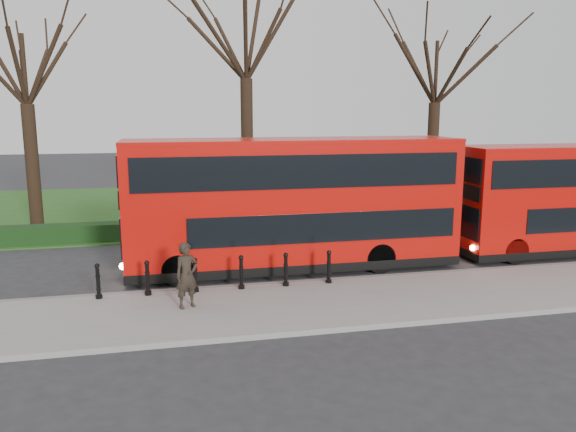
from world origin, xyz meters
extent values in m
plane|color=#28282B|center=(0.00, 0.00, 0.00)|extent=(120.00, 120.00, 0.00)
cube|color=gray|center=(0.00, -3.00, 0.07)|extent=(60.00, 4.00, 0.15)
cube|color=slate|center=(0.00, -1.00, 0.07)|extent=(60.00, 0.25, 0.16)
cube|color=#24501A|center=(0.00, 15.00, 0.03)|extent=(60.00, 18.00, 0.06)
cube|color=black|center=(0.00, 6.80, 0.40)|extent=(60.00, 0.90, 0.80)
cube|color=yellow|center=(0.00, -0.70, 0.01)|extent=(60.00, 0.10, 0.01)
cube|color=yellow|center=(0.00, -0.50, 0.01)|extent=(60.00, 0.10, 0.01)
cylinder|color=black|center=(-8.00, 10.00, 2.91)|extent=(0.60, 0.60, 5.81)
cylinder|color=black|center=(2.00, 10.00, 3.52)|extent=(0.60, 0.60, 7.05)
cylinder|color=black|center=(12.00, 10.00, 2.97)|extent=(0.60, 0.60, 5.94)
cylinder|color=black|center=(-4.07, -1.35, 0.65)|extent=(0.15, 0.15, 1.00)
cylinder|color=black|center=(-2.68, -1.35, 0.65)|extent=(0.15, 0.15, 1.00)
cylinder|color=black|center=(-1.29, -1.35, 0.65)|extent=(0.15, 0.15, 1.00)
cylinder|color=black|center=(0.10, -1.35, 0.65)|extent=(0.15, 0.15, 1.00)
cylinder|color=black|center=(1.49, -1.35, 0.65)|extent=(0.15, 0.15, 1.00)
cylinder|color=black|center=(2.89, -1.35, 0.65)|extent=(0.15, 0.15, 1.00)
cube|color=#B80C07|center=(2.28, 0.99, 2.47)|extent=(11.43, 2.60, 4.21)
cube|color=black|center=(2.28, 0.99, 0.31)|extent=(11.45, 2.62, 0.31)
cube|color=black|center=(3.11, -0.32, 1.71)|extent=(9.15, 0.04, 0.99)
cube|color=black|center=(2.28, -0.32, 3.59)|extent=(10.81, 0.04, 1.09)
cube|color=black|center=(-3.46, 0.99, 2.81)|extent=(0.06, 2.29, 0.57)
cylinder|color=black|center=(-1.77, -0.16, 0.52)|extent=(1.04, 0.31, 1.04)
cylinder|color=black|center=(-1.77, 2.13, 0.52)|extent=(1.04, 0.31, 1.04)
cylinder|color=black|center=(5.09, -0.16, 0.52)|extent=(1.04, 0.31, 1.04)
cylinder|color=black|center=(5.09, 2.13, 0.52)|extent=(1.04, 0.31, 1.04)
cube|color=black|center=(8.78, 0.90, 2.59)|extent=(0.06, 2.11, 0.53)
cylinder|color=black|center=(10.33, -0.15, 0.48)|extent=(0.96, 0.29, 0.96)
cylinder|color=black|center=(10.33, 1.95, 0.48)|extent=(0.96, 0.29, 0.96)
imported|color=black|center=(-1.58, -2.68, 1.07)|extent=(0.79, 0.68, 1.84)
camera|label=1|loc=(-2.07, -17.76, 5.53)|focal=35.00mm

